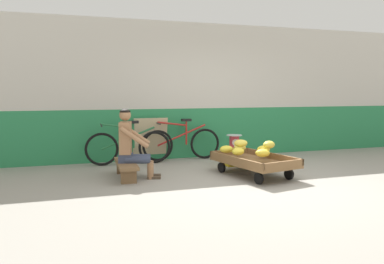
{
  "coord_description": "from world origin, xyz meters",
  "views": [
    {
      "loc": [
        -2.9,
        -5.28,
        1.43
      ],
      "look_at": [
        -0.88,
        0.86,
        0.75
      ],
      "focal_mm": 36.54,
      "sensor_mm": 36.0,
      "label": 1
    }
  ],
  "objects_px": {
    "low_bench": "(126,166)",
    "bicycle_near_left": "(128,147)",
    "bicycle_far_left": "(182,143)",
    "vendor_seated": "(131,144)",
    "sign_board": "(150,139)",
    "banana_cart": "(254,162)",
    "plastic_crate": "(234,158)",
    "weighing_scale": "(234,142)",
    "shopping_bag": "(252,162)"
  },
  "relations": [
    {
      "from": "plastic_crate",
      "to": "bicycle_far_left",
      "type": "xyz_separation_m",
      "value": [
        -0.8,
        0.88,
        0.2
      ]
    },
    {
      "from": "vendor_seated",
      "to": "weighing_scale",
      "type": "distance_m",
      "value": 2.13
    },
    {
      "from": "banana_cart",
      "to": "bicycle_far_left",
      "type": "relative_size",
      "value": 0.95
    },
    {
      "from": "plastic_crate",
      "to": "banana_cart",
      "type": "bearing_deg",
      "value": -94.32
    },
    {
      "from": "bicycle_near_left",
      "to": "bicycle_far_left",
      "type": "xyz_separation_m",
      "value": [
        1.13,
        0.17,
        0.0
      ]
    },
    {
      "from": "low_bench",
      "to": "bicycle_far_left",
      "type": "bearing_deg",
      "value": 45.01
    },
    {
      "from": "low_bench",
      "to": "vendor_seated",
      "type": "relative_size",
      "value": 0.98
    },
    {
      "from": "bicycle_near_left",
      "to": "shopping_bag",
      "type": "relative_size",
      "value": 6.92
    },
    {
      "from": "weighing_scale",
      "to": "bicycle_near_left",
      "type": "xyz_separation_m",
      "value": [
        -1.93,
        0.72,
        -0.1
      ]
    },
    {
      "from": "low_bench",
      "to": "weighing_scale",
      "type": "relative_size",
      "value": 3.71
    },
    {
      "from": "sign_board",
      "to": "low_bench",
      "type": "bearing_deg",
      "value": -115.85
    },
    {
      "from": "weighing_scale",
      "to": "bicycle_near_left",
      "type": "height_order",
      "value": "bicycle_near_left"
    },
    {
      "from": "bicycle_near_left",
      "to": "low_bench",
      "type": "bearing_deg",
      "value": -100.83
    },
    {
      "from": "weighing_scale",
      "to": "sign_board",
      "type": "relative_size",
      "value": 0.34
    },
    {
      "from": "sign_board",
      "to": "bicycle_far_left",
      "type": "bearing_deg",
      "value": -12.97
    },
    {
      "from": "low_bench",
      "to": "shopping_bag",
      "type": "distance_m",
      "value": 2.35
    },
    {
      "from": "vendor_seated",
      "to": "weighing_scale",
      "type": "relative_size",
      "value": 3.8
    },
    {
      "from": "banana_cart",
      "to": "weighing_scale",
      "type": "distance_m",
      "value": 1.0
    },
    {
      "from": "weighing_scale",
      "to": "bicycle_near_left",
      "type": "bearing_deg",
      "value": 159.62
    },
    {
      "from": "low_bench",
      "to": "bicycle_far_left",
      "type": "xyz_separation_m",
      "value": [
        1.36,
        1.36,
        0.15
      ]
    },
    {
      "from": "shopping_bag",
      "to": "bicycle_far_left",
      "type": "bearing_deg",
      "value": 127.88
    },
    {
      "from": "weighing_scale",
      "to": "bicycle_far_left",
      "type": "relative_size",
      "value": 0.18
    },
    {
      "from": "low_bench",
      "to": "weighing_scale",
      "type": "bearing_deg",
      "value": 12.46
    },
    {
      "from": "banana_cart",
      "to": "vendor_seated",
      "type": "xyz_separation_m",
      "value": [
        -2.0,
        0.48,
        0.33
      ]
    },
    {
      "from": "plastic_crate",
      "to": "vendor_seated",
      "type": "bearing_deg",
      "value": -166.45
    },
    {
      "from": "sign_board",
      "to": "shopping_bag",
      "type": "bearing_deg",
      "value": -41.16
    },
    {
      "from": "low_bench",
      "to": "banana_cart",
      "type": "bearing_deg",
      "value": -13.53
    },
    {
      "from": "plastic_crate",
      "to": "weighing_scale",
      "type": "height_order",
      "value": "weighing_scale"
    },
    {
      "from": "vendor_seated",
      "to": "plastic_crate",
      "type": "height_order",
      "value": "vendor_seated"
    },
    {
      "from": "low_bench",
      "to": "sign_board",
      "type": "height_order",
      "value": "sign_board"
    },
    {
      "from": "bicycle_far_left",
      "to": "sign_board",
      "type": "xyz_separation_m",
      "value": [
        -0.63,
        0.15,
        0.09
      ]
    },
    {
      "from": "plastic_crate",
      "to": "bicycle_near_left",
      "type": "distance_m",
      "value": 2.06
    },
    {
      "from": "banana_cart",
      "to": "low_bench",
      "type": "bearing_deg",
      "value": 166.47
    },
    {
      "from": "low_bench",
      "to": "shopping_bag",
      "type": "height_order",
      "value": "low_bench"
    },
    {
      "from": "low_bench",
      "to": "weighing_scale",
      "type": "height_order",
      "value": "weighing_scale"
    },
    {
      "from": "vendor_seated",
      "to": "bicycle_far_left",
      "type": "height_order",
      "value": "vendor_seated"
    },
    {
      "from": "bicycle_far_left",
      "to": "shopping_bag",
      "type": "bearing_deg",
      "value": -52.12
    },
    {
      "from": "banana_cart",
      "to": "bicycle_far_left",
      "type": "height_order",
      "value": "bicycle_far_left"
    },
    {
      "from": "vendor_seated",
      "to": "bicycle_near_left",
      "type": "xyz_separation_m",
      "value": [
        0.14,
        1.21,
        -0.21
      ]
    },
    {
      "from": "vendor_seated",
      "to": "bicycle_near_left",
      "type": "relative_size",
      "value": 0.69
    },
    {
      "from": "low_bench",
      "to": "plastic_crate",
      "type": "distance_m",
      "value": 2.21
    },
    {
      "from": "vendor_seated",
      "to": "weighing_scale",
      "type": "xyz_separation_m",
      "value": [
        2.07,
        0.5,
        -0.11
      ]
    },
    {
      "from": "low_bench",
      "to": "bicycle_near_left",
      "type": "xyz_separation_m",
      "value": [
        0.23,
        1.19,
        0.15
      ]
    },
    {
      "from": "banana_cart",
      "to": "bicycle_far_left",
      "type": "xyz_separation_m",
      "value": [
        -0.72,
        1.86,
        0.11
      ]
    },
    {
      "from": "bicycle_far_left",
      "to": "sign_board",
      "type": "bearing_deg",
      "value": 167.03
    },
    {
      "from": "weighing_scale",
      "to": "sign_board",
      "type": "xyz_separation_m",
      "value": [
        -1.43,
        1.03,
        -0.01
      ]
    },
    {
      "from": "sign_board",
      "to": "shopping_bag",
      "type": "distance_m",
      "value": 2.17
    },
    {
      "from": "weighing_scale",
      "to": "shopping_bag",
      "type": "height_order",
      "value": "weighing_scale"
    },
    {
      "from": "vendor_seated",
      "to": "bicycle_far_left",
      "type": "xyz_separation_m",
      "value": [
        1.27,
        1.38,
        -0.21
      ]
    },
    {
      "from": "vendor_seated",
      "to": "weighing_scale",
      "type": "bearing_deg",
      "value": 13.52
    }
  ]
}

